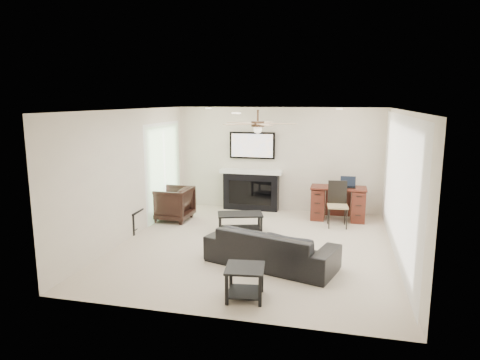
{
  "coord_description": "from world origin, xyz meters",
  "views": [
    {
      "loc": [
        1.49,
        -7.46,
        2.68
      ],
      "look_at": [
        -0.39,
        0.38,
        1.16
      ],
      "focal_mm": 32.0,
      "sensor_mm": 36.0,
      "label": 1
    }
  ],
  "objects_px": {
    "fireplace_unit": "(251,171)",
    "desk": "(338,203)",
    "armchair": "(172,204)",
    "coffee_table": "(240,223)",
    "sofa": "(271,247)"
  },
  "relations": [
    {
      "from": "fireplace_unit",
      "to": "desk",
      "type": "bearing_deg",
      "value": -11.96
    },
    {
      "from": "fireplace_unit",
      "to": "armchair",
      "type": "bearing_deg",
      "value": -139.16
    },
    {
      "from": "sofa",
      "to": "fireplace_unit",
      "type": "relative_size",
      "value": 1.11
    },
    {
      "from": "armchair",
      "to": "coffee_table",
      "type": "relative_size",
      "value": 0.92
    },
    {
      "from": "fireplace_unit",
      "to": "desk",
      "type": "relative_size",
      "value": 1.57
    },
    {
      "from": "armchair",
      "to": "fireplace_unit",
      "type": "bearing_deg",
      "value": 132.43
    },
    {
      "from": "coffee_table",
      "to": "sofa",
      "type": "bearing_deg",
      "value": -78.34
    },
    {
      "from": "desk",
      "to": "fireplace_unit",
      "type": "bearing_deg",
      "value": 168.04
    },
    {
      "from": "armchair",
      "to": "sofa",
      "type": "bearing_deg",
      "value": 52.01
    },
    {
      "from": "sofa",
      "to": "desk",
      "type": "height_order",
      "value": "desk"
    },
    {
      "from": "fireplace_unit",
      "to": "desk",
      "type": "height_order",
      "value": "fireplace_unit"
    },
    {
      "from": "sofa",
      "to": "armchair",
      "type": "height_order",
      "value": "armchair"
    },
    {
      "from": "sofa",
      "to": "fireplace_unit",
      "type": "xyz_separation_m",
      "value": [
        -1.07,
        3.47,
        0.65
      ]
    },
    {
      "from": "sofa",
      "to": "coffee_table",
      "type": "distance_m",
      "value": 1.84
    },
    {
      "from": "armchair",
      "to": "desk",
      "type": "xyz_separation_m",
      "value": [
        3.62,
        0.88,
        0.0
      ]
    }
  ]
}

